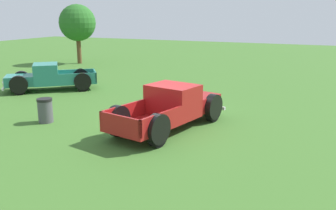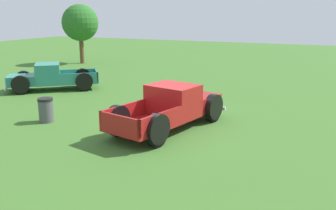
# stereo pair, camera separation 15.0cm
# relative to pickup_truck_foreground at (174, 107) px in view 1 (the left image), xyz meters

# --- Properties ---
(ground_plane) EXTENTS (80.00, 80.00, 0.00)m
(ground_plane) POSITION_rel_pickup_truck_foreground_xyz_m (-0.07, 0.36, -0.76)
(ground_plane) COLOR #3D6B28
(pickup_truck_foreground) EXTENTS (5.50, 2.98, 1.60)m
(pickup_truck_foreground) POSITION_rel_pickup_truck_foreground_xyz_m (0.00, 0.00, 0.00)
(pickup_truck_foreground) COLOR maroon
(pickup_truck_foreground) RESTS_ON ground_plane
(pickup_truck_behind_left) EXTENTS (4.41, 4.77, 1.47)m
(pickup_truck_behind_left) POSITION_rel_pickup_truck_foreground_xyz_m (3.07, 8.99, -0.06)
(pickup_truck_behind_left) COLOR #2D8475
(pickup_truck_behind_left) RESTS_ON ground_plane
(trash_can) EXTENTS (0.59, 0.59, 0.95)m
(trash_can) POSITION_rel_pickup_truck_foreground_xyz_m (-1.59, 4.77, -0.28)
(trash_can) COLOR #4C4C51
(trash_can) RESTS_ON ground_plane
(oak_tree_east) EXTENTS (2.98, 2.98, 4.83)m
(oak_tree_east) POSITION_rel_pickup_truck_foreground_xyz_m (12.82, 14.19, 2.56)
(oak_tree_east) COLOR brown
(oak_tree_east) RESTS_ON ground_plane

